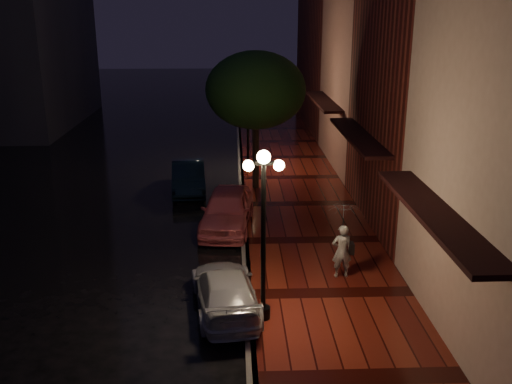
% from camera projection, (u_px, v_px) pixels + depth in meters
% --- Properties ---
extents(ground, '(120.00, 120.00, 0.00)m').
position_uv_depth(ground, '(245.00, 245.00, 19.06)').
color(ground, black).
rests_on(ground, ground).
extents(sidewalk, '(4.50, 60.00, 0.15)m').
position_uv_depth(sidewalk, '(312.00, 242.00, 19.12)').
color(sidewalk, '#43100C').
rests_on(sidewalk, ground).
extents(curb, '(0.25, 60.00, 0.15)m').
position_uv_depth(curb, '(245.00, 243.00, 19.04)').
color(curb, '#595451').
rests_on(curb, ground).
extents(storefront_mid, '(5.00, 8.00, 11.00)m').
position_uv_depth(storefront_mid, '(446.00, 71.00, 19.55)').
color(storefront_mid, '#511914').
rests_on(storefront_mid, ground).
extents(storefront_far, '(5.00, 8.00, 9.00)m').
position_uv_depth(storefront_far, '(385.00, 75.00, 27.47)').
color(storefront_far, '#8C5951').
rests_on(storefront_far, ground).
extents(storefront_extra, '(5.00, 12.00, 10.00)m').
position_uv_depth(storefront_extra, '(346.00, 50.00, 36.83)').
color(storefront_extra, '#511914').
rests_on(storefront_extra, ground).
extents(streetlamp_near, '(0.96, 0.36, 4.31)m').
position_uv_depth(streetlamp_near, '(263.00, 226.00, 13.52)').
color(streetlamp_near, black).
rests_on(streetlamp_near, sidewalk).
extents(streetlamp_far, '(0.96, 0.36, 4.31)m').
position_uv_depth(streetlamp_far, '(248.00, 119.00, 26.84)').
color(streetlamp_far, black).
rests_on(streetlamp_far, sidewalk).
extents(street_tree, '(4.16, 4.16, 5.80)m').
position_uv_depth(street_tree, '(256.00, 93.00, 23.49)').
color(street_tree, black).
rests_on(street_tree, sidewalk).
extents(pink_car, '(2.14, 4.38, 1.44)m').
position_uv_depth(pink_car, '(227.00, 210.00, 20.26)').
color(pink_car, '#C25059').
rests_on(pink_car, ground).
extents(navy_car, '(1.69, 4.03, 1.30)m').
position_uv_depth(navy_car, '(188.00, 177.00, 24.47)').
color(navy_car, black).
rests_on(navy_car, ground).
extents(silver_car, '(2.06, 4.03, 1.12)m').
position_uv_depth(silver_car, '(225.00, 290.00, 14.79)').
color(silver_car, '#AAAAB2').
rests_on(silver_car, ground).
extents(woman_with_umbrella, '(0.92, 0.94, 2.21)m').
position_uv_depth(woman_with_umbrella, '(343.00, 229.00, 16.05)').
color(woman_with_umbrella, white).
rests_on(woman_with_umbrella, sidewalk).
extents(parking_meter, '(0.12, 0.09, 1.23)m').
position_uv_depth(parking_meter, '(262.00, 266.00, 15.41)').
color(parking_meter, black).
rests_on(parking_meter, sidewalk).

